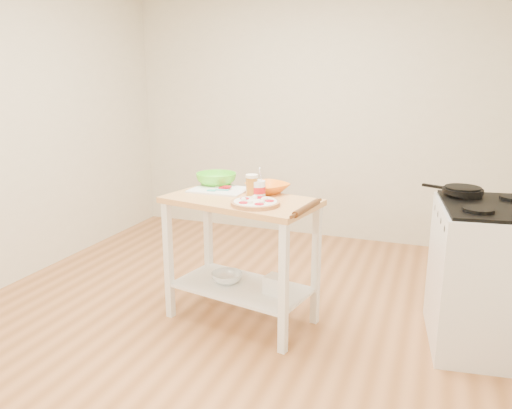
{
  "coord_description": "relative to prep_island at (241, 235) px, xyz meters",
  "views": [
    {
      "loc": [
        1.32,
        -2.94,
        1.7
      ],
      "look_at": [
        0.18,
        0.11,
        0.86
      ],
      "focal_mm": 35.0,
      "sensor_mm": 36.0,
      "label": 1
    }
  ],
  "objects": [
    {
      "name": "room_shell",
      "position": [
        -0.07,
        -0.11,
        0.71
      ],
      "size": [
        4.04,
        4.54,
        2.74
      ],
      "color": "#B67443",
      "rests_on": "ground"
    },
    {
      "name": "prep_island",
      "position": [
        0.0,
        0.0,
        0.0
      ],
      "size": [
        1.11,
        0.75,
        0.9
      ],
      "rotation": [
        0.0,
        0.0,
        -0.2
      ],
      "color": "tan",
      "rests_on": "ground"
    },
    {
      "name": "gas_stove",
      "position": [
        1.6,
        0.24,
        -0.17
      ],
      "size": [
        0.74,
        0.84,
        1.11
      ],
      "rotation": [
        0.0,
        0.0,
        0.13
      ],
      "color": "silver",
      "rests_on": "ground"
    },
    {
      "name": "skillet",
      "position": [
        1.39,
        0.42,
        0.33
      ],
      "size": [
        0.39,
        0.26,
        0.03
      ],
      "rotation": [
        0.0,
        0.0,
        -0.4
      ],
      "color": "black",
      "rests_on": "gas_stove"
    },
    {
      "name": "pizza",
      "position": [
        0.16,
        -0.14,
        0.28
      ],
      "size": [
        0.32,
        0.32,
        0.05
      ],
      "rotation": [
        0.0,
        0.0,
        0.05
      ],
      "color": "tan",
      "rests_on": "prep_island"
    },
    {
      "name": "cutting_board",
      "position": [
        -0.24,
        0.17,
        0.27
      ],
      "size": [
        0.4,
        0.3,
        0.04
      ],
      "rotation": [
        0.0,
        0.0,
        -0.01
      ],
      "color": "white",
      "rests_on": "prep_island"
    },
    {
      "name": "spatula",
      "position": [
        -0.23,
        0.11,
        0.28
      ],
      "size": [
        0.15,
        0.07,
        0.01
      ],
      "rotation": [
        0.0,
        0.0,
        0.17
      ],
      "color": "#3AC0B4",
      "rests_on": "cutting_board"
    },
    {
      "name": "knife",
      "position": [
        -0.34,
        0.33,
        0.28
      ],
      "size": [
        0.27,
        0.08,
        0.01
      ],
      "rotation": [
        0.0,
        0.0,
        -0.25
      ],
      "color": "silver",
      "rests_on": "cutting_board"
    },
    {
      "name": "orange_bowl",
      "position": [
        0.11,
        0.22,
        0.29
      ],
      "size": [
        0.39,
        0.39,
        0.07
      ],
      "primitive_type": "imported",
      "rotation": [
        0.0,
        0.0,
        -0.56
      ],
      "color": "orange",
      "rests_on": "prep_island"
    },
    {
      "name": "green_bowl",
      "position": [
        -0.33,
        0.32,
        0.31
      ],
      "size": [
        0.4,
        0.4,
        0.09
      ],
      "primitive_type": "imported",
      "rotation": [
        0.0,
        0.0,
        -0.4
      ],
      "color": "#5BE12C",
      "rests_on": "prep_island"
    },
    {
      "name": "beer_pint",
      "position": [
        0.07,
        0.02,
        0.34
      ],
      "size": [
        0.08,
        0.08,
        0.16
      ],
      "color": "#B67020",
      "rests_on": "prep_island"
    },
    {
      "name": "yogurt_tub",
      "position": [
        0.11,
        0.04,
        0.32
      ],
      "size": [
        0.1,
        0.1,
        0.22
      ],
      "color": "white",
      "rests_on": "prep_island"
    },
    {
      "name": "rolling_pin",
      "position": [
        0.51,
        -0.18,
        0.28
      ],
      "size": [
        0.09,
        0.36,
        0.04
      ],
      "primitive_type": "cylinder",
      "rotation": [
        1.57,
        0.0,
        -0.12
      ],
      "color": "#572F14",
      "rests_on": "prep_island"
    },
    {
      "name": "shelf_glass_bowl",
      "position": [
        -0.12,
        0.02,
        -0.34
      ],
      "size": [
        0.31,
        0.31,
        0.07
      ],
      "primitive_type": "imported",
      "rotation": [
        0.0,
        0.0,
        -0.53
      ],
      "color": "silver",
      "rests_on": "prep_island"
    },
    {
      "name": "shelf_bin",
      "position": [
        0.26,
        -0.03,
        -0.32
      ],
      "size": [
        0.15,
        0.15,
        0.12
      ],
      "primitive_type": "cube",
      "rotation": [
        0.0,
        0.0,
        -0.2
      ],
      "color": "white",
      "rests_on": "prep_island"
    }
  ]
}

